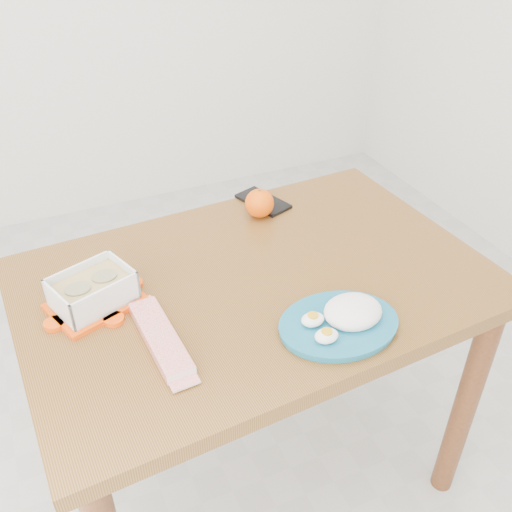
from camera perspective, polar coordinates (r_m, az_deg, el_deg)
name	(u,v)px	position (r m, az deg, el deg)	size (l,w,h in m)	color
ground	(191,476)	(1.88, -6.49, -21.06)	(3.50, 3.50, 0.00)	#B7B7B2
dining_table	(256,314)	(1.40, 0.00, -5.82)	(1.11, 0.78, 0.75)	brown
food_container	(93,291)	(1.27, -15.99, -3.40)	(0.22, 0.19, 0.08)	#FF4C07
orange_fruit	(260,203)	(1.53, 0.35, 5.30)	(0.08, 0.08, 0.08)	#FF5F05
rice_plate	(343,318)	(1.20, 8.73, -6.17)	(0.27, 0.27, 0.07)	#186787
candy_bar	(160,337)	(1.17, -9.54, -8.03)	(0.24, 0.06, 0.02)	red
smartphone	(263,201)	(1.61, 0.71, 5.49)	(0.08, 0.16, 0.01)	black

